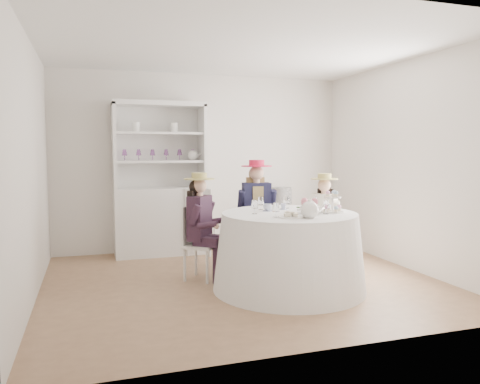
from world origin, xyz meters
name	(u,v)px	position (x,y,z in m)	size (l,w,h in m)	color
ground	(243,281)	(0.00, 0.00, 0.00)	(4.50, 4.50, 0.00)	#876243
ceiling	(243,47)	(0.00, 0.00, 2.70)	(4.50, 4.50, 0.00)	white
wall_back	(203,162)	(0.00, 2.00, 1.35)	(4.50, 4.50, 0.00)	silver
wall_front	(326,176)	(0.00, -2.00, 1.35)	(4.50, 4.50, 0.00)	silver
wall_left	(31,169)	(-2.25, 0.00, 1.35)	(4.50, 4.50, 0.00)	silver
wall_right	(407,165)	(2.25, 0.00, 1.35)	(4.50, 4.50, 0.00)	silver
tea_table	(289,251)	(0.40, -0.44, 0.43)	(1.69, 1.69, 0.86)	white
hutch	(160,201)	(-0.71, 1.77, 0.80)	(1.49, 0.93, 2.24)	silver
side_table	(282,227)	(1.24, 1.75, 0.31)	(0.40, 0.40, 0.63)	silver
hatbox	(282,197)	(1.24, 1.75, 0.79)	(0.32, 0.32, 0.32)	black
guest_left	(201,220)	(-0.44, 0.23, 0.72)	(0.55, 0.53, 1.28)	silver
guest_mid	(257,207)	(0.40, 0.63, 0.80)	(0.52, 0.55, 1.41)	silver
guest_right	(323,215)	(1.20, 0.28, 0.70)	(0.53, 0.53, 1.24)	silver
spare_chair	(200,219)	(-0.16, 1.51, 0.53)	(0.55, 0.55, 0.99)	silver
teacup_a	(268,208)	(0.22, -0.24, 0.89)	(0.09, 0.09, 0.07)	white
teacup_b	(283,207)	(0.44, -0.17, 0.89)	(0.07, 0.07, 0.06)	white
teacup_c	(309,208)	(0.69, -0.33, 0.89)	(0.08, 0.08, 0.06)	white
flower_bowl	(310,211)	(0.60, -0.55, 0.88)	(0.23, 0.23, 0.06)	white
flower_arrangement	(310,204)	(0.61, -0.51, 0.96)	(0.20, 0.21, 0.08)	#D1687A
table_teapot	(310,210)	(0.44, -0.86, 0.94)	(0.26, 0.18, 0.19)	white
sandwich_plate	(291,216)	(0.27, -0.77, 0.87)	(0.27, 0.27, 0.06)	white
cupcake_stand	(332,205)	(0.87, -0.55, 0.94)	(0.25, 0.25, 0.23)	white
stemware_set	(289,206)	(0.40, -0.44, 0.93)	(0.84, 0.85, 0.15)	white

